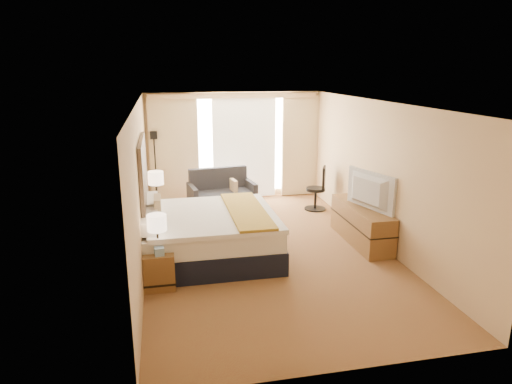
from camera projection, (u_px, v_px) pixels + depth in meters
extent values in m
cube|color=maroon|center=(266.00, 249.00, 8.21)|extent=(4.20, 7.00, 0.02)
cube|color=white|center=(266.00, 103.00, 7.52)|extent=(4.20, 7.00, 0.02)
cube|color=tan|center=(234.00, 146.00, 11.17)|extent=(4.20, 0.02, 2.60)
cube|color=tan|center=(345.00, 260.00, 4.57)|extent=(4.20, 0.02, 2.60)
cube|color=tan|center=(141.00, 185.00, 7.45)|extent=(0.02, 7.00, 2.60)
cube|color=tan|center=(378.00, 174.00, 8.28)|extent=(0.02, 7.00, 2.60)
cube|color=black|center=(144.00, 184.00, 7.65)|extent=(0.06, 1.85, 1.50)
cube|color=brown|center=(159.00, 269.00, 6.78)|extent=(0.45, 0.52, 0.55)
cube|color=brown|center=(159.00, 217.00, 9.14)|extent=(0.45, 0.52, 0.55)
cube|color=brown|center=(361.00, 224.00, 8.48)|extent=(0.50, 1.80, 0.70)
cube|color=white|center=(244.00, 145.00, 11.19)|extent=(2.30, 0.02, 2.30)
cube|color=beige|center=(174.00, 150.00, 10.78)|extent=(1.15, 0.09, 2.50)
cube|color=beige|center=(300.00, 146.00, 11.39)|extent=(0.90, 0.09, 2.50)
cube|color=white|center=(244.00, 147.00, 11.16)|extent=(1.55, 0.04, 2.50)
cube|color=tan|center=(234.00, 96.00, 10.70)|extent=(4.00, 0.16, 0.12)
cube|color=black|center=(208.00, 246.00, 7.84)|extent=(2.31, 2.09, 0.38)
cube|color=white|center=(207.00, 227.00, 7.75)|extent=(2.25, 2.03, 0.33)
cube|color=white|center=(212.00, 216.00, 7.71)|extent=(2.11, 2.11, 0.08)
cube|color=gold|center=(246.00, 210.00, 7.82)|extent=(0.60, 2.11, 0.04)
cube|color=white|center=(148.00, 222.00, 6.99)|extent=(0.31, 0.86, 0.20)
cube|color=white|center=(149.00, 203.00, 7.95)|extent=(0.31, 0.86, 0.20)
cube|color=beige|center=(158.00, 209.00, 7.49)|extent=(0.11, 0.46, 0.40)
cube|color=#541F18|center=(222.00, 204.00, 10.48)|extent=(1.58, 0.99, 0.26)
cube|color=#2C2B30|center=(223.00, 195.00, 10.38)|extent=(1.45, 0.82, 0.17)
cube|color=#2C2B30|center=(218.00, 180.00, 10.64)|extent=(1.38, 0.34, 0.58)
cube|color=#2C2B30|center=(192.00, 196.00, 10.19)|extent=(0.22, 0.80, 0.48)
cube|color=#2C2B30|center=(250.00, 191.00, 10.64)|extent=(0.22, 0.80, 0.48)
cube|color=beige|center=(234.00, 187.00, 10.41)|extent=(0.14, 0.38, 0.34)
cube|color=black|center=(158.00, 203.00, 10.95)|extent=(0.22, 0.22, 0.02)
cylinder|color=black|center=(156.00, 171.00, 10.74)|extent=(0.03, 0.03, 1.56)
cube|color=black|center=(154.00, 135.00, 10.51)|extent=(0.16, 0.16, 0.18)
cylinder|color=black|center=(315.00, 209.00, 10.52)|extent=(0.49, 0.49, 0.03)
cylinder|color=black|center=(315.00, 199.00, 10.45)|extent=(0.06, 0.06, 0.44)
cylinder|color=black|center=(316.00, 189.00, 10.40)|extent=(0.43, 0.43, 0.07)
cube|color=black|center=(324.00, 177.00, 10.28)|extent=(0.21, 0.38, 0.49)
cube|color=black|center=(159.00, 252.00, 6.64)|extent=(0.10, 0.10, 0.04)
cylinder|color=black|center=(158.00, 239.00, 6.59)|extent=(0.03, 0.03, 0.35)
cylinder|color=#FFE0BF|center=(157.00, 223.00, 6.53)|extent=(0.28, 0.28, 0.24)
cube|color=black|center=(157.00, 202.00, 9.11)|extent=(0.11, 0.11, 0.04)
cylinder|color=black|center=(157.00, 191.00, 9.06)|extent=(0.03, 0.03, 0.38)
cylinder|color=#FFE0BF|center=(156.00, 178.00, 8.98)|extent=(0.30, 0.30, 0.26)
cube|color=#91BBE0|center=(159.00, 251.00, 6.56)|extent=(0.15, 0.15, 0.12)
cube|color=black|center=(157.00, 203.00, 9.02)|extent=(0.20, 0.18, 0.06)
imported|color=black|center=(366.00, 191.00, 8.11)|extent=(0.48, 1.18, 0.68)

